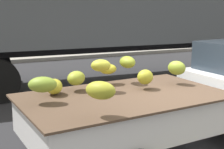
{
  "coord_description": "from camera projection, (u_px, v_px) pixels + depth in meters",
  "views": [
    {
      "loc": [
        -3.07,
        -3.98,
        2.35
      ],
      "look_at": [
        -1.05,
        0.48,
        1.33
      ],
      "focal_mm": 53.4,
      "sensor_mm": 36.0,
      "label": 1
    }
  ],
  "objects": [
    {
      "name": "pickup_truck",
      "position": [
        224.0,
        91.0,
        5.85
      ],
      "size": [
        5.35,
        2.16,
        1.7
      ],
      "rotation": [
        0.0,
        0.0,
        0.09
      ],
      "color": "white",
      "rests_on": "ground"
    },
    {
      "name": "curb_strip",
      "position": [
        40.0,
        58.0,
        14.51
      ],
      "size": [
        80.0,
        0.8,
        0.16
      ],
      "primitive_type": "cube",
      "color": "gray",
      "rests_on": "ground"
    }
  ]
}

